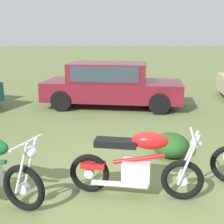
# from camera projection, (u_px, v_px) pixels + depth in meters

# --- Properties ---
(ground_plane) EXTENTS (120.00, 120.00, 0.00)m
(ground_plane) POSITION_uv_depth(u_px,v_px,m) (133.00, 188.00, 4.71)
(ground_plane) COLOR olive
(motorcycle_red) EXTENTS (1.93, 0.71, 1.02)m
(motorcycle_red) POSITION_uv_depth(u_px,v_px,m) (137.00, 165.00, 4.36)
(motorcycle_red) COLOR black
(motorcycle_red) RESTS_ON ground
(car_burgundy) EXTENTS (4.63, 2.45, 1.43)m
(car_burgundy) POSITION_uv_depth(u_px,v_px,m) (111.00, 82.00, 9.86)
(car_burgundy) COLOR maroon
(car_burgundy) RESTS_ON ground
(shrub_low) EXTENTS (0.70, 0.75, 0.46)m
(shrub_low) POSITION_uv_depth(u_px,v_px,m) (171.00, 145.00, 5.87)
(shrub_low) COLOR #234C1E
(shrub_low) RESTS_ON ground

